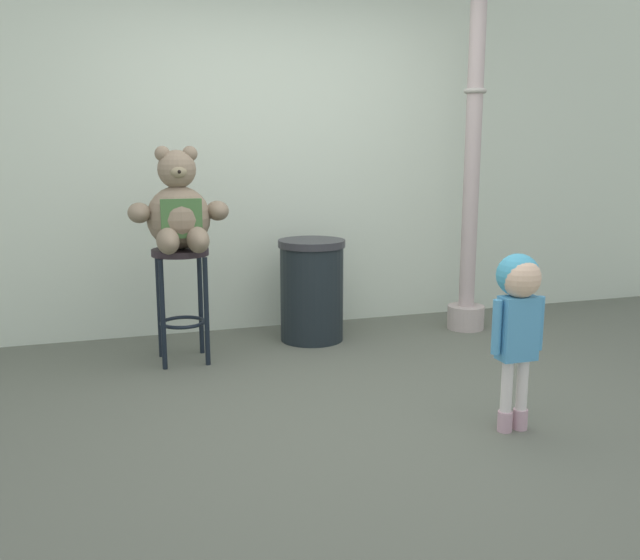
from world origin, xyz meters
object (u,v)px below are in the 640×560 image
bar_stool_with_teddy (181,283)px  trash_bin (312,290)px  teddy_bear (179,213)px  child_walking (518,304)px  lamppost (472,166)px

bar_stool_with_teddy → trash_bin: (0.94, 0.23, -0.15)m
trash_bin → teddy_bear: bearing=-164.7°
teddy_bear → child_walking: bearing=-48.0°
teddy_bear → lamppost: size_ratio=0.21×
lamppost → bar_stool_with_teddy: bearing=-175.8°
teddy_bear → trash_bin: teddy_bear is taller
child_walking → lamppost: size_ratio=0.29×
child_walking → teddy_bear: bearing=-74.9°
teddy_bear → child_walking: size_ratio=0.73×
trash_bin → lamppost: lamppost is taller
child_walking → lamppost: lamppost is taller
bar_stool_with_teddy → teddy_bear: 0.45m
child_walking → lamppost: 2.01m
trash_bin → lamppost: size_ratio=0.24×
child_walking → lamppost: (0.75, 1.77, 0.60)m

